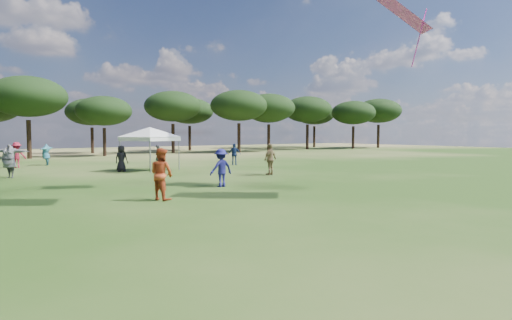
{
  "coord_description": "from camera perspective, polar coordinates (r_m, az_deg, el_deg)",
  "views": [
    {
      "loc": [
        -3.01,
        0.03,
        2.4
      ],
      "look_at": [
        -0.32,
        3.72,
        2.1
      ],
      "focal_mm": 30.0,
      "sensor_mm": 36.0,
      "label": 1
    }
  ],
  "objects": [
    {
      "name": "festival_crowd",
      "position": [
        25.64,
        -27.04,
        -0.18
      ],
      "size": [
        27.55,
        21.76,
        1.85
      ],
      "color": "navy",
      "rests_on": "ground"
    },
    {
      "name": "tent_right",
      "position": [
        27.62,
        -13.99,
        4.0
      ],
      "size": [
        5.04,
        5.04,
        3.04
      ],
      "rotation": [
        0.0,
        0.0,
        0.41
      ],
      "color": "gray",
      "rests_on": "ground"
    },
    {
      "name": "tree_line",
      "position": [
        47.79,
        -29.72,
        6.82
      ],
      "size": [
        108.78,
        17.63,
        7.77
      ],
      "color": "black",
      "rests_on": "ground"
    }
  ]
}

